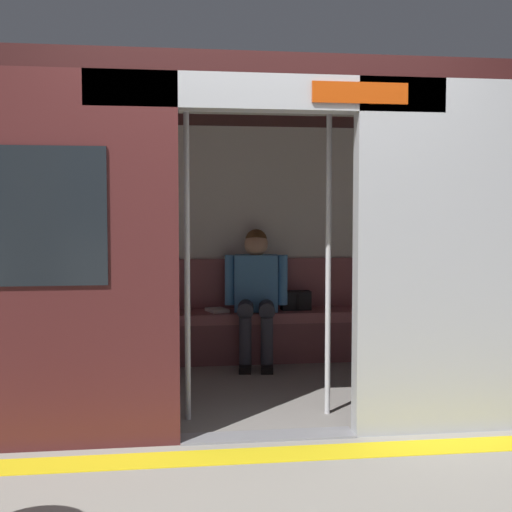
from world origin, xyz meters
name	(u,v)px	position (x,y,z in m)	size (l,w,h in m)	color
ground_plane	(268,437)	(0.00, 0.00, 0.00)	(60.00, 60.00, 0.00)	gray
platform_edge_strip	(276,454)	(0.00, 0.30, 0.00)	(8.00, 0.24, 0.01)	yellow
train_car	(235,193)	(0.07, -1.12, 1.46)	(6.40, 2.55, 2.22)	#ADAFB5
bench_seat	(233,324)	(0.00, -2.04, 0.34)	(3.23, 0.44, 0.45)	#935156
person_seated	(256,287)	(-0.20, -1.98, 0.67)	(0.55, 0.71, 1.17)	#4C8CC6
handbag	(296,300)	(-0.57, -2.09, 0.53)	(0.26, 0.15, 0.17)	black
book	(217,310)	(0.14, -2.07, 0.46)	(0.15, 0.22, 0.03)	silver
grab_pole_door	(187,257)	(0.46, -0.39, 1.04)	(0.04, 0.04, 2.08)	silver
grab_pole_far	(328,256)	(-0.46, -0.40, 1.04)	(0.04, 0.04, 2.08)	silver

